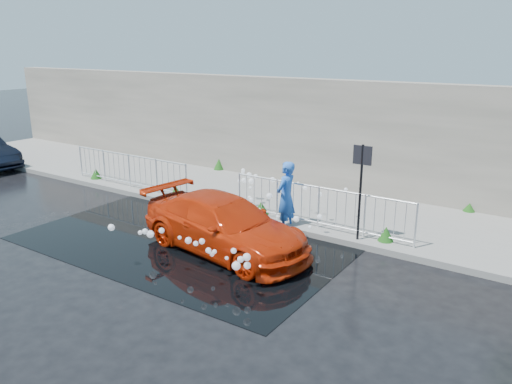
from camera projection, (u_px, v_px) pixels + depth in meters
ground at (142, 249)px, 11.95m from camera, size 90.00×90.00×0.00m
pavement at (257, 196)px, 15.92m from camera, size 30.00×4.00×0.15m
curb at (219, 212)px, 14.32m from camera, size 30.00×0.25×0.16m
retaining_wall at (292, 130)px, 17.16m from camera, size 30.00×0.60×3.50m
puddle at (185, 240)px, 12.48m from camera, size 8.00×5.00×0.01m
sign_post at (361, 177)px, 11.70m from camera, size 0.45×0.06×2.50m
railing_left at (129, 169)px, 16.55m from camera, size 5.05×0.05×1.10m
railing_right at (319, 206)px, 12.82m from camera, size 5.05×0.05×1.10m
weeds at (237, 190)px, 15.67m from camera, size 12.17×3.93×0.42m
water_spray at (237, 211)px, 12.38m from camera, size 3.54×5.56×0.96m
red_car at (224, 225)px, 11.68m from camera, size 4.69×2.44×1.30m
person at (286, 197)px, 12.90m from camera, size 0.45×0.68×1.86m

